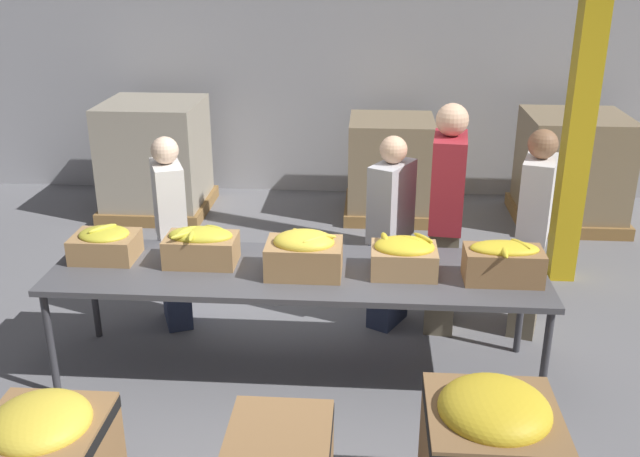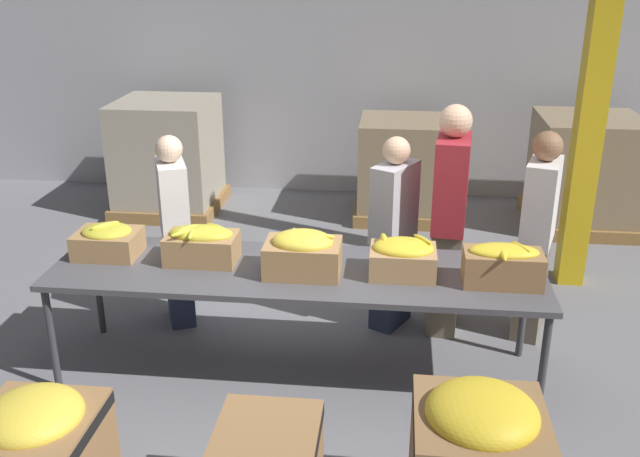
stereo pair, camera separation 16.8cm
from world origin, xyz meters
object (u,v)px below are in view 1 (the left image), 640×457
object	(u,v)px
banana_box_0	(105,243)
volunteer_1	(532,235)
banana_box_3	(404,256)
volunteer_2	(172,234)
volunteer_0	(390,234)
banana_box_4	(503,261)
banana_box_2	(304,253)
volunteer_3	(445,221)
pallet_stack_1	(390,168)
banana_box_1	(201,245)
support_pillar	(589,51)
pallet_stack_2	(156,158)
pallet_stack_0	(571,170)
sorting_table	(297,275)

from	to	relation	value
banana_box_0	volunteer_1	distance (m)	3.07
banana_box_3	volunteer_2	world-z (taller)	volunteer_2
volunteer_0	volunteer_1	distance (m)	1.05
volunteer_0	banana_box_4	bearing A→B (deg)	68.53
banana_box_2	volunteer_0	world-z (taller)	volunteer_0
volunteer_3	pallet_stack_1	xyz separation A→B (m)	(-0.35, 2.50, -0.34)
banana_box_1	support_pillar	xyz separation A→B (m)	(2.85, 1.66, 1.09)
volunteer_1	pallet_stack_2	size ratio (longest dim) A/B	1.28
banana_box_1	pallet_stack_0	bearing A→B (deg)	43.66
sorting_table	support_pillar	xyz separation A→B (m)	(2.20, 1.72, 1.26)
pallet_stack_1	volunteer_0	bearing A→B (deg)	-91.37
support_pillar	pallet_stack_0	world-z (taller)	support_pillar
banana_box_2	pallet_stack_2	size ratio (longest dim) A/B	0.40
banana_box_1	volunteer_3	size ratio (longest dim) A/B	0.27
volunteer_3	pallet_stack_2	xyz separation A→B (m)	(-2.93, 2.42, -0.26)
pallet_stack_2	volunteer_0	bearing A→B (deg)	-43.78
volunteer_1	pallet_stack_0	xyz separation A→B (m)	(0.92, 2.43, -0.21)
banana_box_2	pallet_stack_1	distance (m)	3.40
pallet_stack_0	banana_box_2	bearing A→B (deg)	-128.33
banana_box_4	pallet_stack_0	distance (m)	3.50
banana_box_3	volunteer_0	world-z (taller)	volunteer_0
sorting_table	banana_box_0	world-z (taller)	banana_box_0
banana_box_0	volunteer_2	size ratio (longest dim) A/B	0.28
banana_box_1	pallet_stack_2	distance (m)	3.37
volunteer_1	pallet_stack_2	world-z (taller)	volunteer_1
volunteer_2	support_pillar	world-z (taller)	support_pillar
banana_box_1	pallet_stack_0	size ratio (longest dim) A/B	0.41
banana_box_2	pallet_stack_1	bearing A→B (deg)	79.12
sorting_table	volunteer_2	distance (m)	1.21
volunteer_3	pallet_stack_0	bearing A→B (deg)	153.52
pallet_stack_2	sorting_table	bearing A→B (deg)	-59.19
sorting_table	banana_box_1	xyz separation A→B (m)	(-0.65, 0.06, 0.17)
banana_box_2	pallet_stack_2	world-z (taller)	pallet_stack_2
volunteer_0	volunteer_3	size ratio (longest dim) A/B	0.86
sorting_table	volunteer_1	bearing A→B (deg)	23.45
banana_box_1	pallet_stack_1	xyz separation A→B (m)	(1.34, 3.19, -0.39)
banana_box_4	volunteer_0	xyz separation A→B (m)	(-0.69, 0.83, -0.17)
volunteer_2	pallet_stack_1	size ratio (longest dim) A/B	1.40
banana_box_0	volunteer_0	bearing A→B (deg)	18.83
support_pillar	pallet_stack_0	xyz separation A→B (m)	(0.40, 1.44, -1.43)
banana_box_2	volunteer_0	xyz separation A→B (m)	(0.58, 0.82, -0.18)
banana_box_3	volunteer_3	xyz separation A→B (m)	(0.34, 0.76, -0.04)
volunteer_3	banana_box_0	bearing A→B (deg)	-67.71
volunteer_3	support_pillar	xyz separation A→B (m)	(1.16, 0.96, 1.13)
sorting_table	volunteer_1	distance (m)	1.83
volunteer_0	volunteer_2	xyz separation A→B (m)	(-1.65, -0.11, -0.00)
banana_box_4	banana_box_1	bearing A→B (deg)	176.11
sorting_table	pallet_stack_2	bearing A→B (deg)	120.81
sorting_table	banana_box_0	xyz separation A→B (m)	(-1.32, 0.09, 0.15)
banana_box_2	support_pillar	bearing A→B (deg)	39.66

